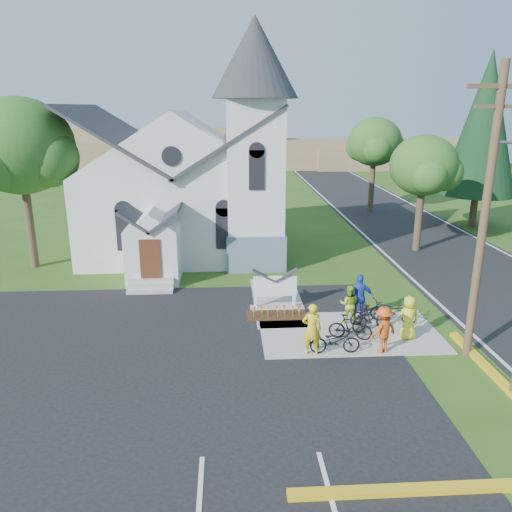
{
  "coord_description": "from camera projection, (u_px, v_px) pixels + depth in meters",
  "views": [
    {
      "loc": [
        -3.28,
        -17.26,
        8.59
      ],
      "look_at": [
        -1.93,
        5.0,
        1.9
      ],
      "focal_mm": 35.0,
      "sensor_mm": 36.0,
      "label": 1
    }
  ],
  "objects": [
    {
      "name": "road",
      "position": [
        421.0,
        238.0,
        34.08
      ],
      "size": [
        8.0,
        90.0,
        0.02
      ],
      "primitive_type": "cube",
      "color": "black",
      "rests_on": "ground"
    },
    {
      "name": "bike_0",
      "position": [
        335.0,
        341.0,
        17.89
      ],
      "size": [
        1.82,
        0.65,
        0.95
      ],
      "primitive_type": "imported",
      "rotation": [
        0.0,
        0.0,
        1.56
      ],
      "color": "black",
      "rests_on": "sidewalk"
    },
    {
      "name": "cyclist_4",
      "position": [
        408.0,
        318.0,
        18.93
      ],
      "size": [
        0.9,
        0.64,
        1.72
      ],
      "primitive_type": "imported",
      "rotation": [
        0.0,
        0.0,
        3.26
      ],
      "color": "yellow",
      "rests_on": "sidewalk"
    },
    {
      "name": "tree_lot_corner",
      "position": [
        20.0,
        146.0,
        26.01
      ],
      "size": [
        5.6,
        5.6,
        9.15
      ],
      "color": "#3A2A20",
      "rests_on": "ground"
    },
    {
      "name": "parking_lot",
      "position": [
        119.0,
        371.0,
        16.84
      ],
      "size": [
        20.0,
        16.0,
        0.02
      ],
      "primitive_type": "cube",
      "color": "black",
      "rests_on": "ground"
    },
    {
      "name": "cyclist_2",
      "position": [
        359.0,
        297.0,
        20.59
      ],
      "size": [
        1.21,
        0.6,
        1.98
      ],
      "primitive_type": "imported",
      "rotation": [
        0.0,
        0.0,
        3.04
      ],
      "color": "blue",
      "rests_on": "sidewalk"
    },
    {
      "name": "flower_bed",
      "position": [
        277.0,
        316.0,
        21.28
      ],
      "size": [
        2.6,
        1.1,
        0.07
      ],
      "primitive_type": "cube",
      "color": "#38230F",
      "rests_on": "ground"
    },
    {
      "name": "distant_hills",
      "position": [
        271.0,
        153.0,
        72.59
      ],
      "size": [
        61.0,
        10.0,
        5.6
      ],
      "color": "olive",
      "rests_on": "ground"
    },
    {
      "name": "sidewalk",
      "position": [
        349.0,
        332.0,
        19.72
      ],
      "size": [
        7.0,
        4.0,
        0.05
      ],
      "primitive_type": "cube",
      "color": "#ACA59B",
      "rests_on": "ground"
    },
    {
      "name": "church",
      "position": [
        188.0,
        166.0,
        29.27
      ],
      "size": [
        12.35,
        12.0,
        13.0
      ],
      "color": "white",
      "rests_on": "ground"
    },
    {
      "name": "tree_road_mid",
      "position": [
        375.0,
        142.0,
        40.97
      ],
      "size": [
        4.4,
        4.4,
        7.8
      ],
      "color": "#3A2A20",
      "rests_on": "ground"
    },
    {
      "name": "utility_pole",
      "position": [
        488.0,
        207.0,
        16.48
      ],
      "size": [
        3.45,
        0.28,
        10.0
      ],
      "color": "#4C3526",
      "rests_on": "ground"
    },
    {
      "name": "conifer",
      "position": [
        484.0,
        124.0,
        35.12
      ],
      "size": [
        5.2,
        5.2,
        12.4
      ],
      "color": "#3A2A20",
      "rests_on": "ground"
    },
    {
      "name": "bike_1",
      "position": [
        350.0,
        327.0,
        18.96
      ],
      "size": [
        1.72,
        0.92,
        1.0
      ],
      "primitive_type": "imported",
      "rotation": [
        0.0,
        0.0,
        1.28
      ],
      "color": "black",
      "rests_on": "sidewalk"
    },
    {
      "name": "bike_2",
      "position": [
        368.0,
        312.0,
        20.42
      ],
      "size": [
        1.86,
        1.22,
        0.92
      ],
      "primitive_type": "imported",
      "rotation": [
        0.0,
        0.0,
        1.95
      ],
      "color": "black",
      "rests_on": "sidewalk"
    },
    {
      "name": "ground",
      "position": [
        314.0,
        340.0,
        19.16
      ],
      "size": [
        120.0,
        120.0,
        0.0
      ],
      "primitive_type": "plane",
      "color": "#2E5117",
      "rests_on": "ground"
    },
    {
      "name": "bike_3",
      "position": [
        372.0,
        317.0,
        19.69
      ],
      "size": [
        1.94,
        1.16,
        1.13
      ],
      "primitive_type": "imported",
      "rotation": [
        0.0,
        0.0,
        1.93
      ],
      "color": "black",
      "rests_on": "sidewalk"
    },
    {
      "name": "cyclist_0",
      "position": [
        312.0,
        329.0,
        17.7
      ],
      "size": [
        0.74,
        0.53,
        1.93
      ],
      "primitive_type": "imported",
      "rotation": [
        0.0,
        0.0,
        3.05
      ],
      "color": "yellow",
      "rests_on": "sidewalk"
    },
    {
      "name": "cyclist_3",
      "position": [
        383.0,
        330.0,
        17.88
      ],
      "size": [
        1.29,
        1.06,
        1.74
      ],
      "primitive_type": "imported",
      "rotation": [
        0.0,
        0.0,
        3.57
      ],
      "color": "#C74A16",
      "rests_on": "sidewalk"
    },
    {
      "name": "church_sign",
      "position": [
        275.0,
        287.0,
        21.86
      ],
      "size": [
        2.2,
        0.4,
        1.7
      ],
      "color": "#ACA59B",
      "rests_on": "ground"
    },
    {
      "name": "bike_4",
      "position": [
        394.0,
        311.0,
        20.45
      ],
      "size": [
        1.98,
        1.33,
        0.98
      ],
      "primitive_type": "imported",
      "rotation": [
        0.0,
        0.0,
        1.17
      ],
      "color": "black",
      "rests_on": "sidewalk"
    },
    {
      "name": "tree_road_near",
      "position": [
        424.0,
        166.0,
        29.63
      ],
      "size": [
        4.0,
        4.0,
        7.05
      ],
      "color": "#3A2A20",
      "rests_on": "ground"
    },
    {
      "name": "cyclist_1",
      "position": [
        349.0,
        304.0,
        20.41
      ],
      "size": [
        0.91,
        0.79,
        1.59
      ],
      "primitive_type": "imported",
      "rotation": [
        0.0,
        0.0,
        2.87
      ],
      "color": "#89B521",
      "rests_on": "sidewalk"
    }
  ]
}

